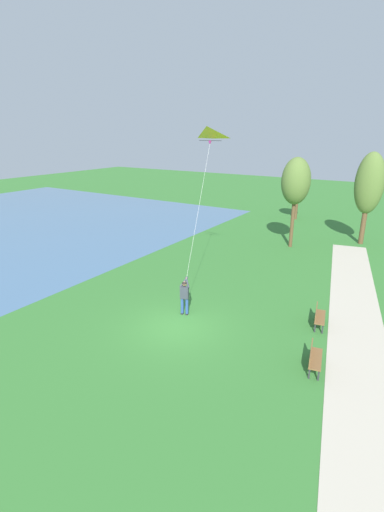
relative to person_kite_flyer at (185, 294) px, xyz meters
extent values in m
plane|color=#33702D|center=(0.40, -1.28, -1.05)|extent=(120.00, 120.00, 0.00)
cube|color=#B7AD99|center=(7.88, 0.72, -1.04)|extent=(8.78, 31.83, 0.02)
cube|color=#232328|center=(-0.11, -0.04, -1.02)|extent=(0.18, 0.26, 0.06)
cylinder|color=#2D4C8E|center=(-0.11, -0.06, -0.60)|extent=(0.14, 0.14, 0.82)
cube|color=#232328|center=(0.11, 0.04, -1.02)|extent=(0.18, 0.26, 0.06)
cylinder|color=#2D4C8E|center=(0.12, 0.02, -0.60)|extent=(0.14, 0.14, 0.82)
cube|color=#333842|center=(0.01, -0.02, 0.11)|extent=(0.45, 0.33, 0.60)
sphere|color=#996B4C|center=(0.01, -0.02, 0.57)|extent=(0.22, 0.22, 0.22)
ellipsoid|color=black|center=(0.01, -0.04, 0.61)|extent=(0.28, 0.28, 0.13)
cylinder|color=#333842|center=(-0.15, 0.16, 0.56)|extent=(0.19, 0.56, 0.43)
cylinder|color=#333842|center=(0.02, 0.22, 0.56)|extent=(0.47, 0.44, 0.43)
sphere|color=#996B4C|center=(-0.11, 0.34, 0.69)|extent=(0.10, 0.10, 0.10)
pyramid|color=yellow|center=(-1.80, 5.00, 7.33)|extent=(1.76, 0.92, 0.68)
cone|color=#E02D9E|center=(-1.75, 5.32, 6.90)|extent=(0.23, 0.23, 0.22)
cylinder|color=black|center=(-1.75, 5.32, 7.01)|extent=(1.58, 0.25, 0.02)
cylinder|color=silver|center=(-0.93, 2.83, 3.77)|extent=(1.66, 4.99, 6.17)
cube|color=brown|center=(6.61, -1.07, -0.60)|extent=(0.73, 1.56, 0.05)
cube|color=brown|center=(6.42, -1.10, -0.37)|extent=(0.34, 1.48, 0.40)
cube|color=#2D2D33|center=(6.63, -0.38, -0.82)|extent=(0.07, 0.07, 0.45)
cube|color=#2D2D33|center=(6.32, -0.44, -0.82)|extent=(0.07, 0.07, 0.45)
cube|color=#2D2D33|center=(6.90, -1.69, -0.82)|extent=(0.07, 0.07, 0.45)
cube|color=#2D2D33|center=(6.59, -1.75, -0.82)|extent=(0.07, 0.07, 0.45)
cube|color=brown|center=(5.91, 2.36, -0.60)|extent=(0.73, 1.56, 0.05)
cube|color=brown|center=(5.72, 2.32, -0.37)|extent=(0.34, 1.48, 0.40)
cube|color=#2D2D33|center=(5.93, 3.05, -0.82)|extent=(0.07, 0.07, 0.45)
cube|color=#2D2D33|center=(5.62, 2.99, -0.82)|extent=(0.07, 0.07, 0.45)
cube|color=#2D2D33|center=(6.20, 1.74, -0.82)|extent=(0.07, 0.07, 0.45)
cube|color=#2D2D33|center=(5.88, 1.67, -0.82)|extent=(0.07, 0.07, 0.45)
cylinder|color=brown|center=(0.76, 13.83, 0.88)|extent=(0.27, 0.27, 3.86)
ellipsoid|color=#567033|center=(0.76, 13.83, 4.03)|extent=(2.13, 2.24, 3.48)
cylinder|color=brown|center=(-1.90, 23.53, 0.18)|extent=(0.30, 0.30, 2.45)
ellipsoid|color=#387F38|center=(-1.90, 23.53, 2.31)|extent=(2.03, 1.81, 2.59)
cylinder|color=brown|center=(5.27, 17.67, 0.53)|extent=(0.38, 0.38, 3.16)
ellipsoid|color=#567033|center=(5.27, 17.67, 3.76)|extent=(2.14, 1.80, 4.70)
camera|label=1|loc=(9.04, -13.54, 7.47)|focal=25.80mm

